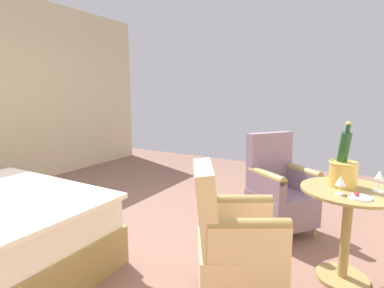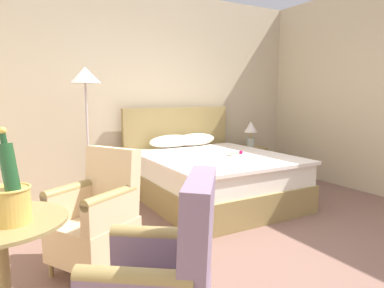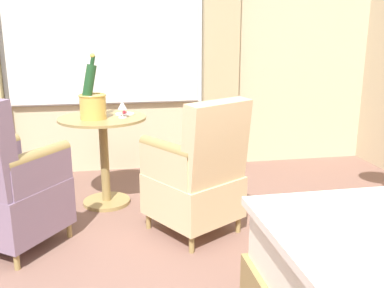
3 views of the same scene
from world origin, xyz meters
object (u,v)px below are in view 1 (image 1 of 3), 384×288
(champagne_bucket, at_px, (343,169))
(snack_plate, at_px, (359,197))
(wine_glass_near_edge, at_px, (379,177))
(armchair_facing_bed, at_px, (279,191))
(side_table_round, at_px, (347,223))
(armchair_by_window, at_px, (232,243))
(wine_glass_near_bucket, at_px, (341,182))

(champagne_bucket, relative_size, snack_plate, 3.25)
(wine_glass_near_edge, distance_m, armchair_facing_bed, 1.10)
(side_table_round, distance_m, champagne_bucket, 0.41)
(armchair_by_window, bearing_deg, wine_glass_near_bucket, -141.93)
(champagne_bucket, height_order, snack_plate, champagne_bucket)
(wine_glass_near_bucket, distance_m, armchair_by_window, 0.87)
(wine_glass_near_edge, height_order, armchair_by_window, armchair_by_window)
(snack_plate, bearing_deg, side_table_round, -70.86)
(wine_glass_near_edge, distance_m, armchair_by_window, 1.16)
(wine_glass_near_bucket, xyz_separation_m, armchair_by_window, (0.61, 0.48, -0.41))
(champagne_bucket, distance_m, snack_plate, 0.30)
(wine_glass_near_bucket, relative_size, armchair_facing_bed, 0.13)
(side_table_round, height_order, snack_plate, snack_plate)
(champagne_bucket, height_order, armchair_by_window, champagne_bucket)
(snack_plate, bearing_deg, wine_glass_near_edge, -117.70)
(armchair_facing_bed, bearing_deg, champagne_bucket, 138.12)
(snack_plate, xyz_separation_m, armchair_by_window, (0.73, 0.46, -0.32))
(snack_plate, distance_m, armchair_by_window, 0.92)
(champagne_bucket, xyz_separation_m, snack_plate, (-0.12, 0.25, -0.13))
(snack_plate, height_order, armchair_by_window, armchair_by_window)
(side_table_round, relative_size, armchair_facing_bed, 0.71)
(armchair_by_window, distance_m, armchair_facing_bed, 1.25)
(champagne_bucket, relative_size, wine_glass_near_edge, 3.14)
(snack_plate, bearing_deg, wine_glass_near_bucket, -9.15)
(side_table_round, distance_m, armchair_facing_bed, 0.90)
(side_table_round, xyz_separation_m, wine_glass_near_bucket, (0.06, 0.16, 0.35))
(snack_plate, distance_m, armchair_facing_bed, 1.12)
(wine_glass_near_edge, relative_size, snack_plate, 1.04)
(snack_plate, bearing_deg, champagne_bucket, -63.72)
(champagne_bucket, height_order, armchair_facing_bed, champagne_bucket)
(side_table_round, height_order, armchair_by_window, armchair_by_window)
(wine_glass_near_edge, bearing_deg, side_table_round, 12.98)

